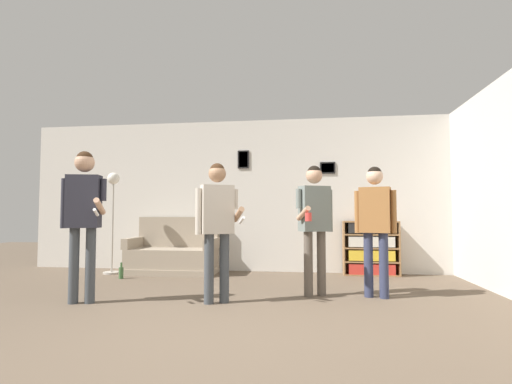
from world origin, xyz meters
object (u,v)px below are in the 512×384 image
(floor_lamp, at_px, (113,202))
(person_spectator_near_bookshelf, at_px, (375,217))
(drinking_cup, at_px, (363,218))
(couch, at_px, (173,255))
(bookshelf, at_px, (371,248))
(person_watcher_holding_cup, at_px, (315,216))
(person_player_foreground_center, at_px, (217,217))
(bottle_on_floor, at_px, (121,272))
(person_player_foreground_left, at_px, (83,208))

(floor_lamp, bearing_deg, person_spectator_near_bookshelf, -18.52)
(person_spectator_near_bookshelf, height_order, drinking_cup, person_spectator_near_bookshelf)
(couch, xyz_separation_m, bookshelf, (3.34, 0.19, 0.14))
(couch, height_order, person_spectator_near_bookshelf, person_spectator_near_bookshelf)
(couch, relative_size, person_watcher_holding_cup, 0.94)
(floor_lamp, distance_m, person_player_foreground_center, 3.03)
(person_spectator_near_bookshelf, bearing_deg, bottle_on_floor, 166.30)
(person_spectator_near_bookshelf, bearing_deg, person_player_foreground_center, -162.95)
(person_spectator_near_bookshelf, xyz_separation_m, drinking_cup, (0.07, 1.82, -0.02))
(bookshelf, xyz_separation_m, person_spectator_near_bookshelf, (-0.19, -1.82, 0.52))
(person_spectator_near_bookshelf, bearing_deg, person_player_foreground_left, -166.75)
(person_player_foreground_left, distance_m, person_player_foreground_center, 1.53)
(person_watcher_holding_cup, bearing_deg, person_player_foreground_center, -153.30)
(floor_lamp, relative_size, bottle_on_floor, 6.87)
(bookshelf, relative_size, bottle_on_floor, 3.60)
(couch, bearing_deg, person_watcher_holding_cup, -34.24)
(floor_lamp, xyz_separation_m, person_player_foreground_center, (2.30, -1.95, -0.25))
(couch, distance_m, bottle_on_floor, 0.96)
(person_watcher_holding_cup, xyz_separation_m, drinking_cup, (0.81, 1.83, -0.04))
(person_watcher_holding_cup, bearing_deg, bottle_on_floor, 162.99)
(bookshelf, xyz_separation_m, person_player_foreground_left, (-3.55, -2.61, 0.63))
(person_player_foreground_center, height_order, drinking_cup, person_player_foreground_center)
(person_player_foreground_center, relative_size, person_watcher_holding_cup, 0.99)
(person_player_foreground_center, bearing_deg, couch, 120.63)
(person_spectator_near_bookshelf, bearing_deg, drinking_cup, 87.72)
(person_watcher_holding_cup, bearing_deg, bookshelf, 63.20)
(person_player_foreground_left, bearing_deg, floor_lamp, 109.96)
(person_player_foreground_left, distance_m, person_spectator_near_bookshelf, 3.45)
(drinking_cup, bearing_deg, bottle_on_floor, -166.51)
(couch, bearing_deg, bookshelf, 3.28)
(person_spectator_near_bookshelf, bearing_deg, person_watcher_holding_cup, -179.42)
(person_player_foreground_center, height_order, person_spectator_near_bookshelf, person_player_foreground_center)
(person_spectator_near_bookshelf, xyz_separation_m, bottle_on_floor, (-3.73, 0.91, -0.87))
(bottle_on_floor, distance_m, drinking_cup, 4.01)
(person_player_foreground_left, relative_size, drinking_cup, 16.01)
(person_watcher_holding_cup, relative_size, person_spectator_near_bookshelf, 1.02)
(couch, bearing_deg, person_spectator_near_bookshelf, -27.46)
(bookshelf, xyz_separation_m, person_player_foreground_center, (-2.03, -2.39, 0.53))
(person_player_foreground_left, xyz_separation_m, bottle_on_floor, (-0.38, 1.70, -0.97))
(bookshelf, distance_m, person_watcher_holding_cup, 2.12)
(floor_lamp, xyz_separation_m, drinking_cup, (4.22, 0.44, -0.27))
(bookshelf, bearing_deg, drinking_cup, -179.74)
(drinking_cup, bearing_deg, person_spectator_near_bookshelf, -92.28)
(bookshelf, height_order, person_player_foreground_center, person_player_foreground_center)
(person_player_foreground_center, xyz_separation_m, person_watcher_holding_cup, (1.11, 0.56, 0.01))
(person_player_foreground_left, distance_m, bottle_on_floor, 2.00)
(bottle_on_floor, bearing_deg, drinking_cup, 13.49)
(couch, bearing_deg, floor_lamp, -166.24)
(person_player_foreground_center, xyz_separation_m, drinking_cup, (1.91, 2.39, -0.02))
(bookshelf, xyz_separation_m, person_watcher_holding_cup, (-0.93, -1.83, 0.54))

